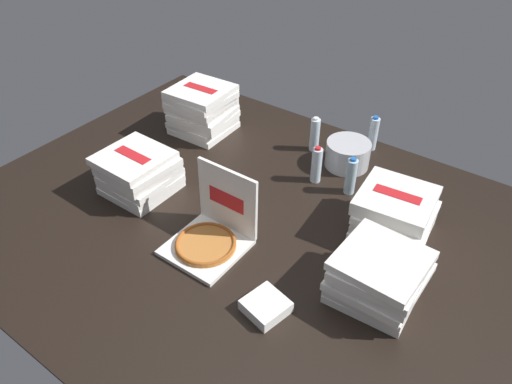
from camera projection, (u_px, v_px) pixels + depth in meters
name	position (u px, v px, depth m)	size (l,w,h in m)	color
ground_plane	(248.00, 223.00, 2.67)	(3.20, 2.40, 0.02)	black
open_pizza_box	(212.00, 233.00, 2.49)	(0.37, 0.39, 0.40)	white
pizza_stack_right_mid	(139.00, 173.00, 2.82)	(0.40, 0.40, 0.25)	white
pizza_stack_left_near	(378.00, 276.00, 2.19)	(0.40, 0.40, 0.25)	white
pizza_stack_left_far	(395.00, 213.00, 2.53)	(0.43, 0.43, 0.25)	white
pizza_stack_left_mid	(202.00, 110.00, 3.33)	(0.42, 0.42, 0.34)	white
ice_bucket	(348.00, 154.00, 3.05)	(0.28, 0.28, 0.17)	#B7BABF
water_bottle_0	(316.00, 165.00, 2.89)	(0.06, 0.06, 0.24)	silver
water_bottle_1	(315.00, 135.00, 3.17)	(0.06, 0.06, 0.24)	silver
water_bottle_2	(351.00, 176.00, 2.80)	(0.06, 0.06, 0.24)	silver
water_bottle_3	(373.00, 134.00, 3.18)	(0.06, 0.06, 0.24)	silver
napkin_pile	(266.00, 306.00, 2.17)	(0.18, 0.18, 0.06)	white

